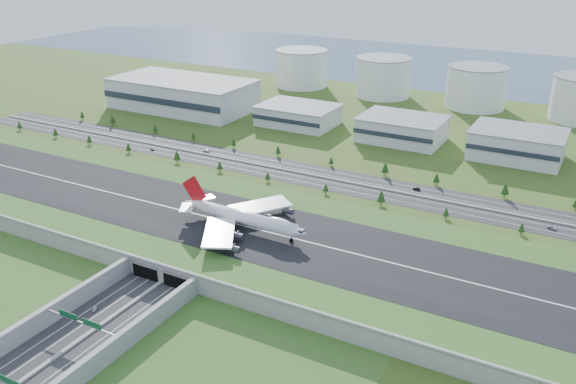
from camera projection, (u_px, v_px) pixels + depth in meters
The scene contains 21 objects.
ground at pixel (227, 236), 302.64m from camera, with size 1200.00×1200.00×0.00m, color #36551A.
airfield_deck at pixel (226, 229), 300.97m from camera, with size 520.00×100.00×9.20m.
underpass_road at pixel (73, 337), 220.96m from camera, with size 38.80×120.40×8.00m.
sign_gantry_near at pixel (80, 323), 223.13m from camera, with size 38.70×0.70×9.80m.
north_expressway at pixel (312, 176), 379.39m from camera, with size 560.00×36.00×0.12m, color #28282B.
tree_row at pixel (337, 172), 372.19m from camera, with size 506.36×48.69×8.45m.
hangar_west at pixel (183, 94), 522.62m from camera, with size 120.00×60.00×25.00m, color silver.
hangar_mid_a at pixel (298, 115), 479.87m from camera, with size 58.00×42.00×15.00m, color silver.
hangar_mid_b at pixel (402, 129), 441.82m from camera, with size 58.00×42.00×17.00m, color silver.
hangar_mid_c at pixel (517, 145), 405.99m from camera, with size 58.00×42.00×19.00m, color silver.
fuel_tank_a at pixel (302, 68), 599.55m from camera, with size 50.00×50.00×35.00m, color white.
fuel_tank_b at pixel (383, 77), 561.89m from camera, with size 50.00×50.00×35.00m, color white.
fuel_tank_c at pixel (476, 87), 524.23m from camera, with size 50.00×50.00×35.00m, color white.
bay_water at pixel (464, 68), 690.56m from camera, with size 1200.00×260.00×0.06m, color #3D5875.
boeing_747 at pixel (243, 217), 289.91m from camera, with size 70.95×67.01×21.93m.
car_0 at pixel (95, 309), 242.54m from camera, with size 1.56×3.87×1.32m, color silver.
car_2 at pixel (151, 312), 240.44m from camera, with size 2.62×5.67×1.58m, color #0A0E36.
car_4 at pixel (153, 149), 424.01m from camera, with size 1.76×4.39×1.49m, color slate.
car_5 at pixel (417, 189), 357.48m from camera, with size 1.52×4.36×1.44m, color black.
car_6 at pixel (552, 228), 309.89m from camera, with size 2.29×4.97×1.38m, color silver.
car_7 at pixel (206, 150), 421.30m from camera, with size 2.14×5.28×1.53m, color white.
Camera 1 is at (156.68, -222.41, 137.82)m, focal length 38.00 mm.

